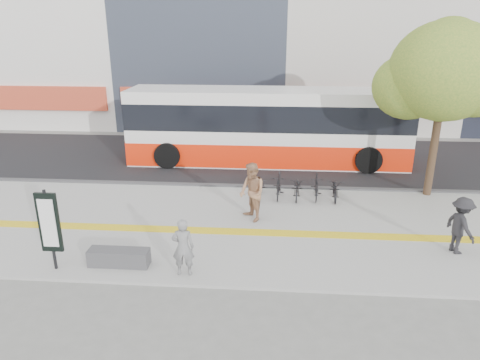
# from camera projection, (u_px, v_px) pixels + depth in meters

# --- Properties ---
(ground) EXTENTS (120.00, 120.00, 0.00)m
(ground) POSITION_uv_depth(u_px,v_px,m) (222.00, 249.00, 12.57)
(ground) COLOR slate
(ground) RESTS_ON ground
(sidewalk) EXTENTS (40.00, 7.00, 0.08)m
(sidewalk) POSITION_uv_depth(u_px,v_px,m) (228.00, 226.00, 13.97)
(sidewalk) COLOR gray
(sidewalk) RESTS_ON ground
(tactile_strip) EXTENTS (40.00, 0.45, 0.01)m
(tactile_strip) POSITION_uv_depth(u_px,v_px,m) (226.00, 231.00, 13.48)
(tactile_strip) COLOR yellow
(tactile_strip) RESTS_ON sidewalk
(street) EXTENTS (40.00, 8.00, 0.06)m
(street) POSITION_uv_depth(u_px,v_px,m) (244.00, 158.00, 21.01)
(street) COLOR black
(street) RESTS_ON ground
(curb) EXTENTS (40.00, 0.25, 0.14)m
(curb) POSITION_uv_depth(u_px,v_px,m) (237.00, 187.00, 17.24)
(curb) COLOR #3E3E41
(curb) RESTS_ON ground
(bench) EXTENTS (1.60, 0.45, 0.45)m
(bench) POSITION_uv_depth(u_px,v_px,m) (119.00, 257.00, 11.53)
(bench) COLOR #3E3E41
(bench) RESTS_ON sidewalk
(signboard) EXTENTS (0.55, 0.10, 2.20)m
(signboard) POSITION_uv_depth(u_px,v_px,m) (49.00, 224.00, 11.00)
(signboard) COLOR black
(signboard) RESTS_ON sidewalk
(street_tree) EXTENTS (4.40, 3.80, 6.31)m
(street_tree) POSITION_uv_depth(u_px,v_px,m) (443.00, 73.00, 15.07)
(street_tree) COLOR #392719
(street_tree) RESTS_ON sidewalk
(bus) EXTENTS (12.52, 2.97, 3.33)m
(bus) POSITION_uv_depth(u_px,v_px,m) (267.00, 129.00, 19.93)
(bus) COLOR silver
(bus) RESTS_ON street
(bicycle_row) EXTENTS (3.38, 1.57, 0.90)m
(bicycle_row) POSITION_uv_depth(u_px,v_px,m) (297.00, 187.00, 15.99)
(bicycle_row) COLOR black
(bicycle_row) RESTS_ON sidewalk
(seated_woman) EXTENTS (0.58, 0.40, 1.54)m
(seated_woman) POSITION_uv_depth(u_px,v_px,m) (183.00, 247.00, 10.92)
(seated_woman) COLOR black
(seated_woman) RESTS_ON sidewalk
(pedestrian_tan) EXTENTS (1.10, 1.17, 1.92)m
(pedestrian_tan) POSITION_uv_depth(u_px,v_px,m) (252.00, 192.00, 13.97)
(pedestrian_tan) COLOR #A37555
(pedestrian_tan) RESTS_ON sidewalk
(pedestrian_dark) EXTENTS (0.89, 1.19, 1.64)m
(pedestrian_dark) POSITION_uv_depth(u_px,v_px,m) (461.00, 225.00, 11.99)
(pedestrian_dark) COLOR black
(pedestrian_dark) RESTS_ON sidewalk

